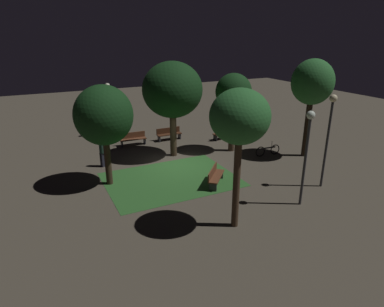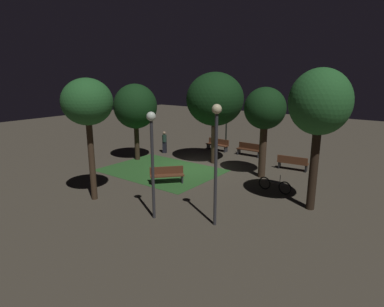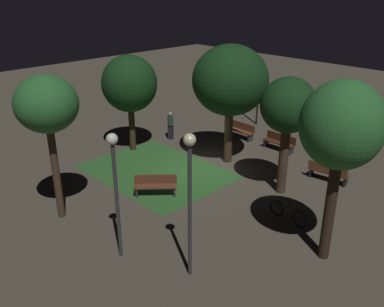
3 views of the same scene
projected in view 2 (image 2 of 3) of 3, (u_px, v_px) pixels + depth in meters
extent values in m
plane|color=#4C4438|center=(193.00, 168.00, 20.01)|extent=(60.00, 60.00, 0.00)
cube|color=#2D6028|center=(162.00, 170.00, 19.47)|extent=(6.75, 5.03, 0.01)
cube|color=#422314|center=(249.00, 150.00, 22.82)|extent=(1.80, 0.49, 0.06)
cube|color=#422314|center=(250.00, 146.00, 22.93)|extent=(1.80, 0.07, 0.40)
cube|color=#2D2D33|center=(259.00, 155.00, 22.41)|extent=(0.08, 0.38, 0.42)
cube|color=#2D2D33|center=(239.00, 151.00, 23.34)|extent=(0.08, 0.38, 0.42)
cube|color=brown|center=(217.00, 145.00, 24.39)|extent=(1.81, 0.54, 0.06)
cube|color=brown|center=(219.00, 141.00, 24.49)|extent=(1.80, 0.12, 0.40)
cube|color=#2D2D33|center=(226.00, 149.00, 23.96)|extent=(0.09, 0.39, 0.42)
cube|color=#2D2D33|center=(209.00, 146.00, 24.94)|extent=(0.09, 0.39, 0.42)
cube|color=brown|center=(167.00, 175.00, 17.06)|extent=(1.57, 1.65, 0.06)
cube|color=brown|center=(167.00, 170.00, 17.20)|extent=(1.26, 1.37, 0.40)
cube|color=#2D2D33|center=(182.00, 179.00, 17.26)|extent=(0.34, 0.32, 0.42)
cube|color=#2D2D33|center=(152.00, 181.00, 16.97)|extent=(0.34, 0.32, 0.42)
cube|color=brown|center=(293.00, 163.00, 19.50)|extent=(1.84, 0.67, 0.06)
cube|color=brown|center=(292.00, 160.00, 19.27)|extent=(1.80, 0.25, 0.40)
cube|color=black|center=(279.00, 165.00, 19.96)|extent=(0.12, 0.39, 0.42)
cube|color=black|center=(306.00, 168.00, 19.16)|extent=(0.12, 0.39, 0.42)
cylinder|color=#423021|center=(92.00, 159.00, 14.60)|extent=(0.28, 0.28, 3.90)
ellipsoid|color=#28662D|center=(87.00, 102.00, 13.98)|extent=(2.22, 2.22, 2.05)
cylinder|color=#38281C|center=(214.00, 139.00, 20.76)|extent=(0.41, 0.41, 3.15)
ellipsoid|color=#143816|center=(215.00, 99.00, 20.13)|extent=(3.60, 3.60, 3.34)
cylinder|color=#38281C|center=(137.00, 139.00, 21.61)|extent=(0.32, 0.32, 2.83)
ellipsoid|color=#143816|center=(135.00, 106.00, 21.08)|extent=(2.84, 2.84, 2.92)
cylinder|color=#2D2116|center=(314.00, 165.00, 13.49)|extent=(0.35, 0.35, 3.92)
ellipsoid|color=#28662D|center=(320.00, 102.00, 12.85)|extent=(2.48, 2.48, 2.68)
cylinder|color=#423021|center=(263.00, 149.00, 17.89)|extent=(0.40, 0.40, 3.26)
ellipsoid|color=#143816|center=(265.00, 108.00, 17.35)|extent=(2.26, 2.26, 2.27)
cylinder|color=black|center=(226.00, 122.00, 26.67)|extent=(0.12, 0.12, 3.64)
sphere|color=#F2EDCC|center=(227.00, 98.00, 26.19)|extent=(0.36, 0.36, 0.36)
cylinder|color=#333338|center=(153.00, 171.00, 12.60)|extent=(0.12, 0.12, 3.99)
sphere|color=white|center=(151.00, 116.00, 12.08)|extent=(0.36, 0.36, 0.36)
cylinder|color=#333338|center=(216.00, 171.00, 11.96)|extent=(0.12, 0.12, 4.33)
sphere|color=#F4E5B2|center=(217.00, 109.00, 11.40)|extent=(0.36, 0.36, 0.36)
torus|color=black|center=(265.00, 183.00, 16.23)|extent=(0.66, 0.11, 0.66)
torus|color=black|center=(285.00, 188.00, 15.53)|extent=(0.66, 0.11, 0.66)
cube|color=#232328|center=(275.00, 182.00, 15.84)|extent=(1.09, 0.12, 0.08)
cylinder|color=#232328|center=(280.00, 179.00, 15.61)|extent=(0.03, 0.03, 0.40)
cube|color=black|center=(165.00, 147.00, 23.68)|extent=(0.34, 0.31, 0.84)
cylinder|color=#233D33|center=(164.00, 138.00, 23.51)|extent=(0.32, 0.32, 0.52)
sphere|color=tan|center=(164.00, 133.00, 23.42)|extent=(0.22, 0.22, 0.22)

